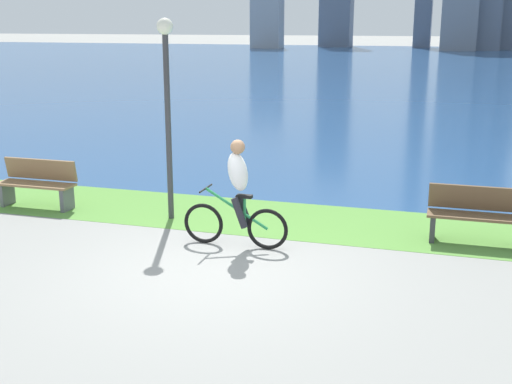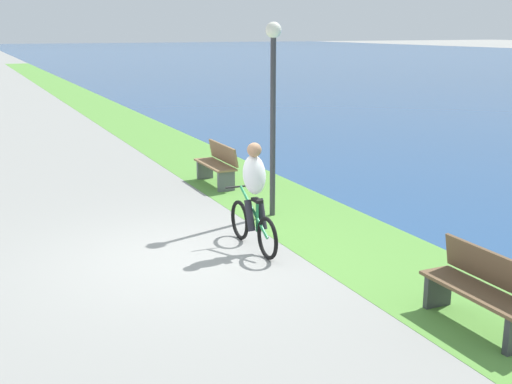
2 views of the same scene
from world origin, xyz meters
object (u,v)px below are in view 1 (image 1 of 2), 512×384
object	(u,v)px
bench_near_path	(38,184)
cyclist_lead	(237,194)
lamppost_tall	(167,88)
bench_far_along_path	(477,215)

from	to	relation	value
bench_near_path	cyclist_lead	bearing A→B (deg)	-13.92
lamppost_tall	bench_near_path	bearing A→B (deg)	-179.34
bench_near_path	bench_far_along_path	size ratio (longest dim) A/B	1.00
cyclist_lead	bench_near_path	size ratio (longest dim) A/B	1.13
cyclist_lead	bench_far_along_path	world-z (taller)	cyclist_lead
bench_near_path	lamppost_tall	xyz separation A→B (m)	(2.69, 0.03, 1.85)
bench_far_along_path	lamppost_tall	bearing A→B (deg)	-178.44
cyclist_lead	lamppost_tall	xyz separation A→B (m)	(-1.60, 1.10, 1.46)
bench_near_path	lamppost_tall	distance (m)	3.27
bench_far_along_path	lamppost_tall	distance (m)	5.47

